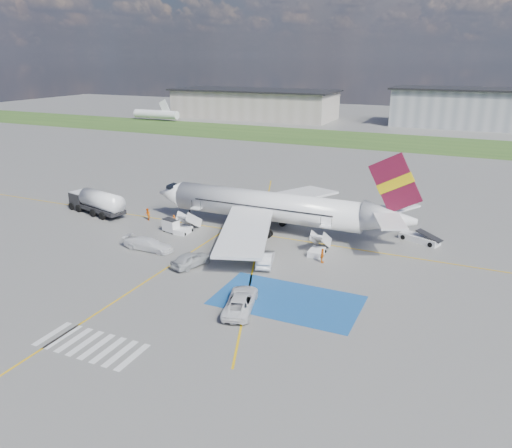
# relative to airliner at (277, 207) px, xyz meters

# --- Properties ---
(ground) EXTENTS (400.00, 400.00, 0.00)m
(ground) POSITION_rel_airliner_xyz_m (-1.51, -14.00, -3.39)
(ground) COLOR #60605E
(ground) RESTS_ON ground
(grass_strip) EXTENTS (400.00, 30.00, 0.01)m
(grass_strip) POSITION_rel_airliner_xyz_m (-1.51, 81.00, -3.39)
(grass_strip) COLOR #2D4C1E
(grass_strip) RESTS_ON ground
(taxiway_line_main) EXTENTS (120.00, 0.20, 0.01)m
(taxiway_line_main) POSITION_rel_airliner_xyz_m (-1.51, -2.00, -3.39)
(taxiway_line_main) COLOR gold
(taxiway_line_main) RESTS_ON ground
(taxiway_line_cross) EXTENTS (0.20, 60.00, 0.01)m
(taxiway_line_cross) POSITION_rel_airliner_xyz_m (-6.51, -24.00, -3.39)
(taxiway_line_cross) COLOR gold
(taxiway_line_cross) RESTS_ON ground
(taxiway_line_diag) EXTENTS (20.71, 56.45, 0.01)m
(taxiway_line_diag) POSITION_rel_airliner_xyz_m (-1.51, -2.00, -3.39)
(taxiway_line_diag) COLOR gold
(taxiway_line_diag) RESTS_ON ground
(staging_box) EXTENTS (14.00, 8.00, 0.01)m
(staging_box) POSITION_rel_airliner_xyz_m (8.49, -18.00, -3.39)
(staging_box) COLOR #174B8E
(staging_box) RESTS_ON ground
(crosswalk) EXTENTS (9.00, 4.00, 0.01)m
(crosswalk) POSITION_rel_airliner_xyz_m (-3.31, -32.00, -3.39)
(crosswalk) COLOR silver
(crosswalk) RESTS_ON ground
(terminal_west) EXTENTS (60.00, 22.00, 10.00)m
(terminal_west) POSITION_rel_airliner_xyz_m (-56.51, 116.00, 1.61)
(terminal_west) COLOR #A1988B
(terminal_west) RESTS_ON ground
(terminal_centre) EXTENTS (48.00, 18.00, 12.00)m
(terminal_centre) POSITION_rel_airliner_xyz_m (18.49, 121.00, 2.61)
(terminal_centre) COLOR gray
(terminal_centre) RESTS_ON ground
(airliner) EXTENTS (36.81, 32.95, 11.92)m
(airliner) POSITION_rel_airliner_xyz_m (0.00, 0.00, 0.00)
(airliner) COLOR silver
(airliner) RESTS_ON ground
(airstairs_fwd) EXTENTS (1.90, 5.20, 3.60)m
(airstairs_fwd) POSITION_rel_airliner_xyz_m (-11.01, -5.30, -2.77)
(airstairs_fwd) COLOR silver
(airstairs_fwd) RESTS_ON ground
(airstairs_aft) EXTENTS (1.90, 5.20, 3.60)m
(airstairs_aft) POSITION_rel_airliner_xyz_m (7.49, -5.30, -2.77)
(airstairs_aft) COLOR silver
(airstairs_aft) RESTS_ON ground
(fuel_tanker) EXTENTS (10.92, 5.30, 3.61)m
(fuel_tanker) POSITION_rel_airliner_xyz_m (-27.30, -3.69, -1.87)
(fuel_tanker) COLOR black
(fuel_tanker) RESTS_ON ground
(gpu_cart) EXTENTS (2.43, 1.86, 1.80)m
(gpu_cart) POSITION_rel_airliner_xyz_m (-12.79, -5.99, -2.58)
(gpu_cart) COLOR silver
(gpu_cart) RESTS_ON ground
(belt_loader) EXTENTS (5.53, 3.50, 1.61)m
(belt_loader) POSITION_rel_airliner_xyz_m (18.09, 3.87, -2.99)
(belt_loader) COLOR silver
(belt_loader) RESTS_ON ground
(car_silver_a) EXTENTS (3.31, 5.26, 1.67)m
(car_silver_a) POSITION_rel_airliner_xyz_m (-4.29, -14.75, -2.56)
(car_silver_a) COLOR #ACAFB3
(car_silver_a) RESTS_ON ground
(car_silver_b) EXTENTS (3.00, 5.10, 1.59)m
(car_silver_b) POSITION_rel_airliner_xyz_m (3.17, -11.02, -2.60)
(car_silver_b) COLOR #B9BBC0
(car_silver_b) RESTS_ON ground
(van_white_a) EXTENTS (3.81, 5.85, 2.02)m
(van_white_a) POSITION_rel_airliner_xyz_m (5.11, -21.32, -2.38)
(van_white_a) COLOR white
(van_white_a) RESTS_ON ground
(van_white_b) EXTENTS (5.05, 2.14, 1.96)m
(van_white_b) POSITION_rel_airliner_xyz_m (-11.61, -12.60, -2.41)
(van_white_b) COLOR white
(van_white_b) RESTS_ON ground
(crew_fwd) EXTENTS (0.68, 0.71, 1.63)m
(crew_fwd) POSITION_rel_airliner_xyz_m (-13.62, -3.87, -2.58)
(crew_fwd) COLOR #F65F0C
(crew_fwd) RESTS_ON ground
(crew_nose) EXTENTS (1.11, 1.09, 1.80)m
(crew_nose) POSITION_rel_airliner_xyz_m (-18.54, -3.26, -2.49)
(crew_nose) COLOR orange
(crew_nose) RESTS_ON ground
(crew_aft) EXTENTS (0.58, 1.07, 1.73)m
(crew_aft) POSITION_rel_airliner_xyz_m (8.79, -7.71, -2.53)
(crew_aft) COLOR orange
(crew_aft) RESTS_ON ground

